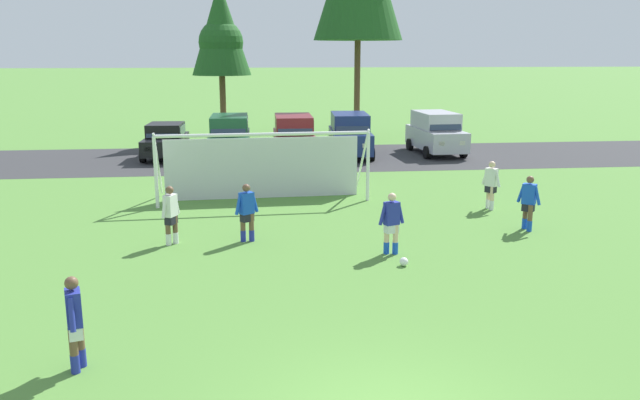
# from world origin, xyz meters

# --- Properties ---
(ground_plane) EXTENTS (400.00, 400.00, 0.00)m
(ground_plane) POSITION_xyz_m (0.00, 15.00, 0.00)
(ground_plane) COLOR #518438
(parking_lot_strip) EXTENTS (52.00, 8.40, 0.01)m
(parking_lot_strip) POSITION_xyz_m (0.00, 23.79, 0.00)
(parking_lot_strip) COLOR #333335
(parking_lot_strip) RESTS_ON ground
(soccer_ball) EXTENTS (0.22, 0.22, 0.22)m
(soccer_ball) POSITION_xyz_m (1.83, 6.88, 0.11)
(soccer_ball) COLOR white
(soccer_ball) RESTS_ON ground
(soccer_goal) EXTENTS (7.50, 2.29, 2.57)m
(soccer_goal) POSITION_xyz_m (-1.46, 14.73, 1.29)
(soccer_goal) COLOR white
(soccer_goal) RESTS_ON ground
(player_striker_near) EXTENTS (0.74, 0.36, 1.64)m
(player_striker_near) POSITION_xyz_m (1.72, 7.88, 0.82)
(player_striker_near) COLOR beige
(player_striker_near) RESTS_ON ground
(player_midfield_center) EXTENTS (0.57, 0.59, 1.64)m
(player_midfield_center) POSITION_xyz_m (6.26, 9.73, 0.82)
(player_midfield_center) COLOR brown
(player_midfield_center) RESTS_ON ground
(player_defender_far) EXTENTS (0.34, 0.75, 1.64)m
(player_defender_far) POSITION_xyz_m (-4.82, 2.23, 0.82)
(player_defender_far) COLOR brown
(player_defender_far) RESTS_ON ground
(player_winger_left) EXTENTS (0.69, 0.44, 1.64)m
(player_winger_left) POSITION_xyz_m (-2.03, 9.45, 0.82)
(player_winger_left) COLOR brown
(player_winger_left) RESTS_ON ground
(player_winger_right) EXTENTS (0.48, 0.66, 1.64)m
(player_winger_right) POSITION_xyz_m (6.10, 12.36, 0.82)
(player_winger_right) COLOR beige
(player_winger_right) RESTS_ON ground
(player_trailing_back) EXTENTS (0.47, 0.66, 1.64)m
(player_trailing_back) POSITION_xyz_m (-4.09, 9.39, 0.82)
(player_trailing_back) COLOR brown
(player_trailing_back) RESTS_ON ground
(parked_car_slot_far_left) EXTENTS (2.16, 4.27, 1.72)m
(parked_car_slot_far_left) POSITION_xyz_m (-6.07, 24.51, 0.88)
(parked_car_slot_far_left) COLOR black
(parked_car_slot_far_left) RESTS_ON ground
(parked_car_slot_left) EXTENTS (2.17, 4.62, 2.16)m
(parked_car_slot_left) POSITION_xyz_m (-2.88, 23.63, 1.11)
(parked_car_slot_left) COLOR #194C2D
(parked_car_slot_left) RESTS_ON ground
(parked_car_slot_center_left) EXTENTS (2.19, 4.63, 2.16)m
(parked_car_slot_center_left) POSITION_xyz_m (0.25, 23.37, 1.11)
(parked_car_slot_center_left) COLOR maroon
(parked_car_slot_center_left) RESTS_ON ground
(parked_car_slot_center) EXTENTS (2.36, 4.71, 2.16)m
(parked_car_slot_center) POSITION_xyz_m (3.14, 24.07, 1.11)
(parked_car_slot_center) COLOR navy
(parked_car_slot_center) RESTS_ON ground
(parked_car_slot_center_right) EXTENTS (2.34, 4.70, 2.16)m
(parked_car_slot_center_right) POSITION_xyz_m (7.70, 24.38, 1.11)
(parked_car_slot_center_right) COLOR #B2B2BC
(parked_car_slot_center_right) RESTS_ON ground
(tree_left_edge) EXTENTS (3.46, 3.46, 9.23)m
(tree_left_edge) POSITION_xyz_m (-3.45, 31.08, 6.34)
(tree_left_edge) COLOR brown
(tree_left_edge) RESTS_ON ground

